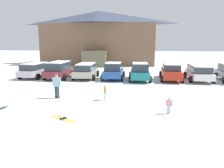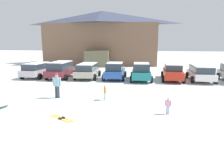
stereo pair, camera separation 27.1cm
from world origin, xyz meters
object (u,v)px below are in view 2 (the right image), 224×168
object	(u,v)px
skier_adult_in_blue_parka	(57,84)
parked_beige_suv	(88,70)
skier_child_in_orange_jacket	(105,92)
parked_blue_hatchback	(115,71)
parked_silver_wagon	(37,69)
skier_child_in_pink_snowsuit	(168,105)
pair_of_skis	(61,118)
parked_maroon_van	(61,69)
ski_lodge	(102,38)
parked_red_sedan	(173,72)
parked_white_suv	(201,72)
parked_teal_hatchback	(141,72)

from	to	relation	value
skier_adult_in_blue_parka	parked_beige_suv	bearing A→B (deg)	89.91
skier_child_in_orange_jacket	parked_blue_hatchback	bearing A→B (deg)	92.75
parked_silver_wagon	skier_child_in_pink_snowsuit	world-z (taller)	parked_silver_wagon
pair_of_skis	skier_child_in_pink_snowsuit	bearing A→B (deg)	15.39
parked_maroon_van	skier_child_in_orange_jacket	world-z (taller)	parked_maroon_van
skier_adult_in_blue_parka	pair_of_skis	world-z (taller)	skier_adult_in_blue_parka
ski_lodge	pair_of_skis	distance (m)	27.74
parked_silver_wagon	parked_blue_hatchback	world-z (taller)	parked_blue_hatchback
skier_adult_in_blue_parka	parked_blue_hatchback	bearing A→B (deg)	70.23
skier_child_in_pink_snowsuit	skier_child_in_orange_jacket	world-z (taller)	skier_child_in_orange_jacket
skier_child_in_orange_jacket	parked_red_sedan	bearing A→B (deg)	57.44
ski_lodge	skier_child_in_pink_snowsuit	world-z (taller)	ski_lodge
parked_beige_suv	pair_of_skis	bearing A→B (deg)	-81.79
parked_white_suv	skier_child_in_orange_jacket	size ratio (longest dim) A/B	4.75
ski_lodge	skier_child_in_orange_jacket	bearing A→B (deg)	-79.08
parked_maroon_van	parked_white_suv	bearing A→B (deg)	1.09
parked_maroon_van	parked_beige_suv	distance (m)	2.79
parked_maroon_van	parked_beige_suv	size ratio (longest dim) A/B	0.99
skier_child_in_pink_snowsuit	skier_adult_in_blue_parka	bearing A→B (deg)	160.96
parked_blue_hatchback	parked_white_suv	xyz separation A→B (m)	(8.32, 0.15, -0.01)
parked_red_sedan	parked_white_suv	world-z (taller)	parked_red_sedan
parked_blue_hatchback	skier_adult_in_blue_parka	xyz separation A→B (m)	(-2.88, -8.00, 0.10)
parked_red_sedan	parked_beige_suv	bearing A→B (deg)	-179.58
parked_silver_wagon	parked_blue_hatchback	size ratio (longest dim) A/B	1.08
parked_teal_hatchback	skier_child_in_orange_jacket	bearing A→B (deg)	-106.37
parked_teal_hatchback	skier_adult_in_blue_parka	xyz separation A→B (m)	(-5.51, -7.56, 0.09)
parked_beige_suv	parked_red_sedan	xyz separation A→B (m)	(8.56, 0.06, -0.01)
skier_adult_in_blue_parka	skier_child_in_pink_snowsuit	size ratio (longest dim) A/B	1.87
parked_silver_wagon	parked_maroon_van	xyz separation A→B (m)	(2.66, -0.11, 0.08)
ski_lodge	parked_white_suv	distance (m)	19.98
parked_white_suv	skier_adult_in_blue_parka	size ratio (longest dim) A/B	2.82
parked_beige_suv	parked_silver_wagon	bearing A→B (deg)	-178.36
parked_red_sedan	pair_of_skis	distance (m)	13.89
parked_teal_hatchback	skier_adult_in_blue_parka	size ratio (longest dim) A/B	2.53
parked_silver_wagon	skier_child_in_orange_jacket	bearing A→B (deg)	-42.93
pair_of_skis	parked_white_suv	bearing A→B (deg)	51.82
parked_white_suv	parked_beige_suv	bearing A→B (deg)	-179.99
parked_silver_wagon	parked_maroon_van	world-z (taller)	parked_maroon_van
parked_blue_hatchback	parked_beige_suv	bearing A→B (deg)	177.07
parked_red_sedan	parked_teal_hatchback	bearing A→B (deg)	-167.99
parked_teal_hatchback	pair_of_skis	size ratio (longest dim) A/B	2.75
parked_beige_suv	parked_teal_hatchback	world-z (taller)	parked_teal_hatchback
parked_red_sedan	skier_adult_in_blue_parka	bearing A→B (deg)	-136.22
ski_lodge	skier_child_in_pink_snowsuit	distance (m)	27.35
parked_silver_wagon	skier_child_in_pink_snowsuit	size ratio (longest dim) A/B	4.91
parked_blue_hatchback	skier_child_in_pink_snowsuit	size ratio (longest dim) A/B	4.54
pair_of_skis	skier_adult_in_blue_parka	bearing A→B (deg)	114.31
skier_adult_in_blue_parka	parked_red_sedan	bearing A→B (deg)	43.78
parked_beige_suv	parked_white_suv	size ratio (longest dim) A/B	0.95
parked_teal_hatchback	parked_white_suv	size ratio (longest dim) A/B	0.90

